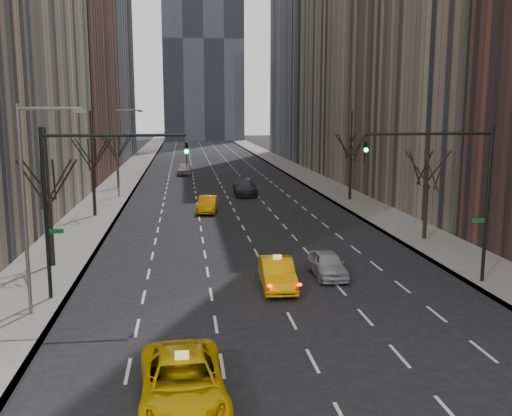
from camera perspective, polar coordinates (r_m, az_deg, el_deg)
name	(u,v)px	position (r m, az deg, el deg)	size (l,w,h in m)	color
sidewalk_left	(130,172)	(85.62, -12.45, 3.53)	(4.50, 320.00, 0.15)	slate
sidewalk_right	(295,170)	(86.88, 3.89, 3.82)	(4.50, 320.00, 0.15)	slate
bld_left_far	(50,10)	(83.64, -19.94, 18.14)	(14.00, 28.00, 44.00)	brown
bld_right_deep	(319,3)	(114.63, 6.33, 19.71)	(14.00, 30.00, 58.00)	slate
tree_lw_b	(49,204)	(34.06, -19.97, 0.42)	(3.36, 3.50, 7.82)	black
tree_lw_c	(93,170)	(49.63, -16.00, 3.72)	(3.36, 3.50, 8.74)	black
tree_lw_d	(117,158)	(67.45, -13.70, 4.88)	(3.36, 3.50, 7.36)	black
tree_rw_b	(427,187)	(40.64, 16.70, 2.00)	(3.36, 3.50, 7.82)	black
tree_rw_c	(351,160)	(57.43, 9.46, 4.71)	(3.36, 3.50, 8.74)	black
traffic_mast_left	(82,185)	(27.42, -17.00, 2.21)	(6.69, 0.39, 8.00)	black
traffic_mast_right	(457,179)	(30.22, 19.46, 2.73)	(6.69, 0.39, 8.00)	black
streetlight_near	(31,189)	(25.83, -21.54, 1.82)	(2.83, 0.22, 9.00)	slate
streetlight_far	(120,143)	(60.24, -13.41, 6.31)	(2.83, 0.22, 9.00)	slate
taxi_suv	(183,383)	(18.08, -7.33, -16.93)	(2.55, 5.53, 1.54)	#E9B704
taxi_sedan	(277,273)	(29.01, 2.13, -6.55)	(1.58, 4.54, 1.49)	#FFA105
silver_sedan_ahead	(327,264)	(31.19, 7.16, -5.59)	(1.61, 4.01, 1.37)	#A1A5A9
far_taxi	(208,204)	(50.59, -4.85, 0.38)	(1.54, 4.41, 1.45)	#FFA705
far_suv_grey	(245,187)	(60.99, -1.09, 2.09)	(2.32, 5.70, 1.66)	#333338
far_car_white	(185,169)	(81.21, -7.14, 3.91)	(1.98, 4.93, 1.68)	#BBBBBB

